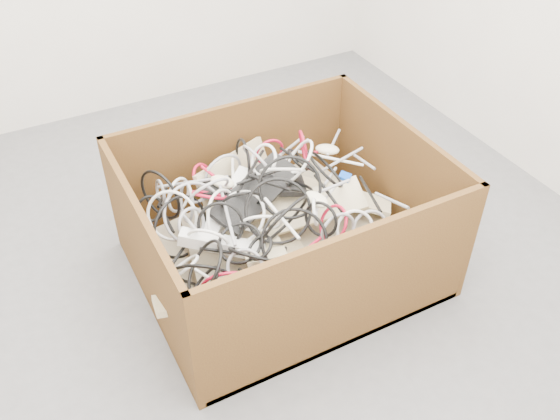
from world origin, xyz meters
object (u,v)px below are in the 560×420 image
power_strip_right (222,244)px  vga_plug (345,177)px  cardboard_box (279,244)px  power_strip_left (228,203)px

power_strip_right → vga_plug: (0.59, 0.12, 0.01)m
vga_plug → cardboard_box: bearing=-126.9°
power_strip_left → power_strip_right: (-0.11, -0.19, -0.01)m
cardboard_box → vga_plug: bearing=2.8°
cardboard_box → power_strip_right: (-0.28, -0.11, 0.21)m
power_strip_left → vga_plug: power_strip_left is taller
power_strip_left → power_strip_right: power_strip_left is taller
cardboard_box → power_strip_left: size_ratio=3.39×
power_strip_left → cardboard_box: bearing=-63.6°
power_strip_left → power_strip_right: 0.22m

